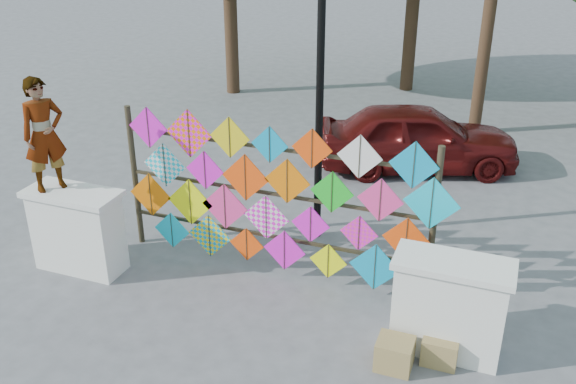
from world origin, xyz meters
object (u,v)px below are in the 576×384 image
object	(u,v)px
vendor_woman	(44,135)
lamppost	(320,76)
kite_rack	(274,198)
sedan	(418,137)

from	to	relation	value
vendor_woman	lamppost	world-z (taller)	lamppost
kite_rack	vendor_woman	distance (m)	3.33
lamppost	vendor_woman	bearing A→B (deg)	-146.46
vendor_woman	sedan	world-z (taller)	vendor_woman
sedan	lamppost	world-z (taller)	lamppost
vendor_woman	sedan	size ratio (longest dim) A/B	0.41
kite_rack	sedan	distance (m)	4.85
sedan	lamppost	distance (m)	4.06
kite_rack	vendor_woman	world-z (taller)	vendor_woman
kite_rack	sedan	size ratio (longest dim) A/B	1.26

